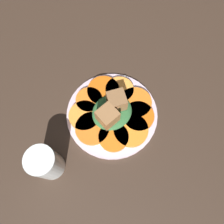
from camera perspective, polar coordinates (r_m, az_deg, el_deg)
The scene contains 14 objects.
table_slab at distance 63.73cm, azimuth 0.00°, elevation -1.00°, with size 120.00×120.00×2.00cm, color #38281E.
plate at distance 62.30cm, azimuth 0.00°, elevation -0.52°, with size 25.83×25.83×1.05cm.
carrot_slice_0 at distance 61.35cm, azimuth -7.17°, elevation -0.94°, with size 8.82×8.82×1.20cm, color orange.
carrot_slice_1 at distance 59.84cm, azimuth -4.89°, elevation -4.57°, with size 9.37×9.37×1.20cm, color orange.
carrot_slice_2 at distance 59.07cm, azimuth 0.40°, elevation -6.51°, with size 8.17×8.17×1.20cm, color orange.
carrot_slice_3 at distance 59.81cm, azimuth 4.93°, elevation -4.68°, with size 9.53×9.53×1.20cm, color orange.
carrot_slice_4 at distance 61.25cm, azimuth 6.91°, elevation -1.11°, with size 8.79×8.79×1.20cm, color #D45E12.
carrot_slice_5 at distance 62.69cm, azimuth 6.10°, elevation 2.46°, with size 9.35×9.35×1.20cm, color orange.
carrot_slice_6 at distance 64.10cm, azimuth 1.98°, elevation 5.81°, with size 8.26×8.26×1.20cm, color #F99539.
carrot_slice_7 at distance 63.95cm, azimuth -2.24°, elevation 5.53°, with size 9.48×9.48×1.20cm, color #D55F13.
carrot_slice_8 at distance 63.02cm, azimuth -5.99°, elevation 3.16°, with size 7.67×7.67×1.20cm, color orange.
center_pile at distance 59.08cm, azimuth 0.00°, elevation 0.43°, with size 11.56×10.40×7.02cm.
fork at distance 63.72cm, azimuth -2.15°, elevation 4.28°, with size 19.36×2.46×0.40cm.
water_glass at distance 55.89cm, azimuth -16.86°, elevation -12.69°, with size 6.97×6.97×11.57cm.
Camera 1 is at (14.14, 16.47, 60.91)cm, focal length 35.00 mm.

